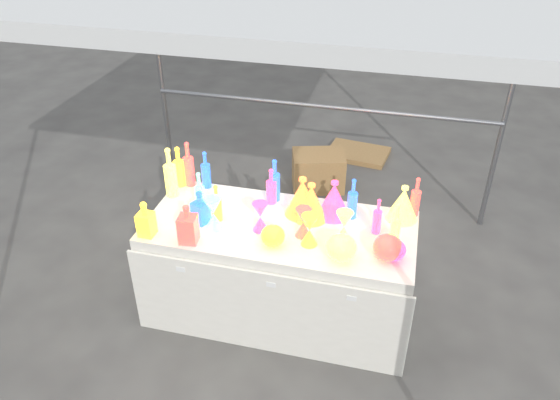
% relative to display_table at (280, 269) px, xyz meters
% --- Properties ---
extents(ground, '(80.00, 80.00, 0.00)m').
position_rel_display_table_xyz_m(ground, '(-0.00, 0.01, -0.37)').
color(ground, '#66635E').
rests_on(ground, ground).
extents(display_table, '(1.84, 0.83, 0.75)m').
position_rel_display_table_xyz_m(display_table, '(0.00, 0.00, 0.00)').
color(display_table, white).
rests_on(display_table, ground).
extents(cardboard_box_closed, '(0.58, 0.49, 0.37)m').
position_rel_display_table_xyz_m(cardboard_box_closed, '(-0.06, 1.79, -0.19)').
color(cardboard_box_closed, '#AD824E').
rests_on(cardboard_box_closed, ground).
extents(cardboard_box_flat, '(0.71, 0.55, 0.06)m').
position_rel_display_table_xyz_m(cardboard_box_flat, '(0.25, 2.56, -0.35)').
color(cardboard_box_flat, '#AD824E').
rests_on(cardboard_box_flat, ground).
extents(bottle_0, '(0.10, 0.10, 0.32)m').
position_rel_display_table_xyz_m(bottle_0, '(-0.85, 0.34, 0.53)').
color(bottle_0, red).
rests_on(bottle_0, display_table).
extents(bottle_1, '(0.07, 0.07, 0.29)m').
position_rel_display_table_xyz_m(bottle_1, '(-0.65, 0.36, 0.52)').
color(bottle_1, '#198E4C').
rests_on(bottle_1, display_table).
extents(bottle_2, '(0.10, 0.10, 0.35)m').
position_rel_display_table_xyz_m(bottle_2, '(-0.78, 0.36, 0.55)').
color(bottle_2, orange).
rests_on(bottle_2, display_table).
extents(bottle_3, '(0.07, 0.07, 0.27)m').
position_rel_display_table_xyz_m(bottle_3, '(-0.13, 0.27, 0.51)').
color(bottle_3, blue).
rests_on(bottle_3, display_table).
extents(bottle_4, '(0.11, 0.11, 0.38)m').
position_rel_display_table_xyz_m(bottle_4, '(-0.85, 0.19, 0.57)').
color(bottle_4, '#157C87').
rests_on(bottle_4, display_table).
extents(bottle_5, '(0.09, 0.09, 0.32)m').
position_rel_display_table_xyz_m(bottle_5, '(-0.57, 0.03, 0.53)').
color(bottle_5, '#B12367').
rests_on(bottle_5, display_table).
extents(bottle_6, '(0.09, 0.09, 0.27)m').
position_rel_display_table_xyz_m(bottle_6, '(-0.43, -0.03, 0.51)').
color(bottle_6, red).
rests_on(bottle_6, display_table).
extents(bottle_7, '(0.10, 0.10, 0.32)m').
position_rel_display_table_xyz_m(bottle_7, '(-0.12, 0.31, 0.54)').
color(bottle_7, '#198E4C').
rests_on(bottle_7, display_table).
extents(decanter_0, '(0.10, 0.10, 0.25)m').
position_rel_display_table_xyz_m(decanter_0, '(-0.81, -0.30, 0.50)').
color(decanter_0, red).
rests_on(decanter_0, display_table).
extents(decanter_1, '(0.13, 0.13, 0.28)m').
position_rel_display_table_xyz_m(decanter_1, '(-0.52, -0.30, 0.51)').
color(decanter_1, orange).
rests_on(decanter_1, display_table).
extents(decanter_2, '(0.12, 0.12, 0.25)m').
position_rel_display_table_xyz_m(decanter_2, '(-0.52, -0.08, 0.50)').
color(decanter_2, '#198E4C').
rests_on(decanter_2, display_table).
extents(hourglass_0, '(0.11, 0.11, 0.21)m').
position_rel_display_table_xyz_m(hourglass_0, '(0.17, -0.07, 0.48)').
color(hourglass_0, orange).
rests_on(hourglass_0, display_table).
extents(hourglass_1, '(0.11, 0.11, 0.21)m').
position_rel_display_table_xyz_m(hourglass_1, '(-0.11, -0.07, 0.48)').
color(hourglass_1, blue).
rests_on(hourglass_1, display_table).
extents(hourglass_2, '(0.13, 0.13, 0.22)m').
position_rel_display_table_xyz_m(hourglass_2, '(0.44, -0.06, 0.49)').
color(hourglass_2, '#157C87').
rests_on(hourglass_2, display_table).
extents(hourglass_3, '(0.14, 0.14, 0.23)m').
position_rel_display_table_xyz_m(hourglass_3, '(-0.41, -0.13, 0.49)').
color(hourglass_3, '#B12367').
rests_on(hourglass_3, display_table).
extents(hourglass_4, '(0.14, 0.14, 0.22)m').
position_rel_display_table_xyz_m(hourglass_4, '(0.23, -0.15, 0.48)').
color(hourglass_4, red).
rests_on(hourglass_4, display_table).
extents(globe_0, '(0.16, 0.16, 0.12)m').
position_rel_display_table_xyz_m(globe_0, '(0.01, -0.21, 0.44)').
color(globe_0, red).
rests_on(globe_0, display_table).
extents(globe_1, '(0.23, 0.23, 0.15)m').
position_rel_display_table_xyz_m(globe_1, '(0.45, -0.25, 0.45)').
color(globe_1, '#157C87').
rests_on(globe_1, display_table).
extents(globe_2, '(0.24, 0.24, 0.15)m').
position_rel_display_table_xyz_m(globe_2, '(0.72, -0.17, 0.45)').
color(globe_2, orange).
rests_on(globe_2, display_table).
extents(globe_3, '(0.16, 0.16, 0.12)m').
position_rel_display_table_xyz_m(globe_3, '(0.76, -0.17, 0.44)').
color(globe_3, blue).
rests_on(globe_3, display_table).
extents(lampshade_0, '(0.27, 0.27, 0.27)m').
position_rel_display_table_xyz_m(lampshade_0, '(0.18, 0.14, 0.51)').
color(lampshade_0, yellow).
rests_on(lampshade_0, display_table).
extents(lampshade_1, '(0.29, 0.29, 0.28)m').
position_rel_display_table_xyz_m(lampshade_1, '(0.11, 0.18, 0.52)').
color(lampshade_1, yellow).
rests_on(lampshade_1, display_table).
extents(lampshade_2, '(0.24, 0.24, 0.27)m').
position_rel_display_table_xyz_m(lampshade_2, '(0.32, 0.21, 0.51)').
color(lampshade_2, blue).
rests_on(lampshade_2, display_table).
extents(lampshade_3, '(0.22, 0.22, 0.25)m').
position_rel_display_table_xyz_m(lampshade_3, '(0.78, 0.29, 0.50)').
color(lampshade_3, '#157C87').
rests_on(lampshade_3, display_table).
extents(bottle_8, '(0.09, 0.09, 0.30)m').
position_rel_display_table_xyz_m(bottle_8, '(0.45, 0.22, 0.53)').
color(bottle_8, '#198E4C').
rests_on(bottle_8, display_table).
extents(bottle_9, '(0.07, 0.07, 0.29)m').
position_rel_display_table_xyz_m(bottle_9, '(0.86, 0.36, 0.52)').
color(bottle_9, orange).
rests_on(bottle_9, display_table).
extents(bottle_10, '(0.07, 0.07, 0.26)m').
position_rel_display_table_xyz_m(bottle_10, '(0.63, 0.09, 0.50)').
color(bottle_10, blue).
rests_on(bottle_10, display_table).
extents(bottle_11, '(0.08, 0.08, 0.29)m').
position_rel_display_table_xyz_m(bottle_11, '(0.75, 0.01, 0.52)').
color(bottle_11, '#157C87').
rests_on(bottle_11, display_table).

